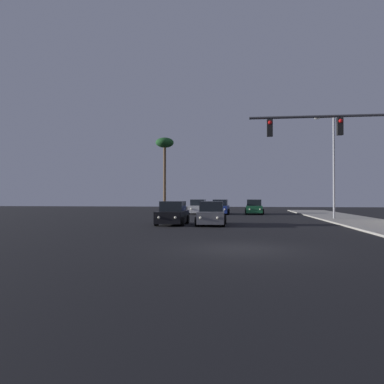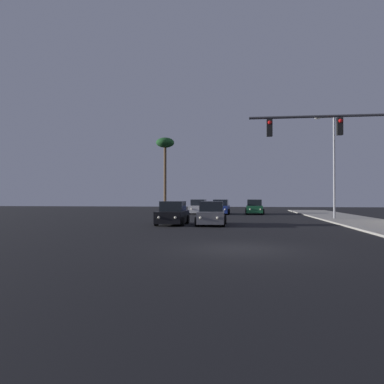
{
  "view_description": "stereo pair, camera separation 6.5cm",
  "coord_description": "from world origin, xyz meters",
  "px_view_note": "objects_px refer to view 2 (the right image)",
  "views": [
    {
      "loc": [
        -0.15,
        -14.56,
        2.01
      ],
      "look_at": [
        -3.31,
        11.6,
        2.34
      ],
      "focal_mm": 35.0,
      "sensor_mm": 36.0,
      "label": 1
    },
    {
      "loc": [
        -0.09,
        -14.55,
        2.01
      ],
      "look_at": [
        -3.31,
        11.6,
        2.34
      ],
      "focal_mm": 35.0,
      "sensor_mm": 36.0,
      "label": 2
    }
  ],
  "objects_px": {
    "traffic_light_mast": "(349,144)",
    "car_black": "(173,214)",
    "car_white": "(199,207)",
    "car_green": "(254,208)",
    "car_blue": "(221,208)",
    "car_grey": "(211,214)",
    "street_lamp": "(333,161)",
    "palm_tree_far": "(165,147)"
  },
  "relations": [
    {
      "from": "car_black",
      "to": "car_blue",
      "type": "distance_m",
      "value": 16.57
    },
    {
      "from": "car_white",
      "to": "palm_tree_far",
      "type": "distance_m",
      "value": 10.56
    },
    {
      "from": "street_lamp",
      "to": "palm_tree_far",
      "type": "xyz_separation_m",
      "value": [
        -17.78,
        14.69,
        3.43
      ]
    },
    {
      "from": "car_white",
      "to": "palm_tree_far",
      "type": "height_order",
      "value": "palm_tree_far"
    },
    {
      "from": "car_green",
      "to": "traffic_light_mast",
      "type": "height_order",
      "value": "traffic_light_mast"
    },
    {
      "from": "car_blue",
      "to": "palm_tree_far",
      "type": "bearing_deg",
      "value": -34.72
    },
    {
      "from": "car_green",
      "to": "palm_tree_far",
      "type": "relative_size",
      "value": 0.44
    },
    {
      "from": "street_lamp",
      "to": "palm_tree_far",
      "type": "bearing_deg",
      "value": 140.45
    },
    {
      "from": "palm_tree_far",
      "to": "car_grey",
      "type": "bearing_deg",
      "value": -70.82
    },
    {
      "from": "car_black",
      "to": "street_lamp",
      "type": "relative_size",
      "value": 0.48
    },
    {
      "from": "car_grey",
      "to": "street_lamp",
      "type": "height_order",
      "value": "street_lamp"
    },
    {
      "from": "car_white",
      "to": "car_green",
      "type": "distance_m",
      "value": 6.47
    },
    {
      "from": "car_white",
      "to": "car_black",
      "type": "height_order",
      "value": "same"
    },
    {
      "from": "traffic_light_mast",
      "to": "street_lamp",
      "type": "distance_m",
      "value": 13.89
    },
    {
      "from": "car_white",
      "to": "palm_tree_far",
      "type": "bearing_deg",
      "value": -43.63
    },
    {
      "from": "street_lamp",
      "to": "palm_tree_far",
      "type": "height_order",
      "value": "palm_tree_far"
    },
    {
      "from": "street_lamp",
      "to": "car_black",
      "type": "bearing_deg",
      "value": -150.23
    },
    {
      "from": "traffic_light_mast",
      "to": "car_black",
      "type": "bearing_deg",
      "value": 148.77
    },
    {
      "from": "car_blue",
      "to": "palm_tree_far",
      "type": "height_order",
      "value": "palm_tree_far"
    },
    {
      "from": "car_black",
      "to": "car_blue",
      "type": "bearing_deg",
      "value": -98.62
    },
    {
      "from": "car_black",
      "to": "car_grey",
      "type": "distance_m",
      "value": 2.79
    },
    {
      "from": "car_blue",
      "to": "palm_tree_far",
      "type": "xyz_separation_m",
      "value": [
        -7.61,
        5.7,
        7.78
      ]
    },
    {
      "from": "car_black",
      "to": "car_grey",
      "type": "height_order",
      "value": "same"
    },
    {
      "from": "car_grey",
      "to": "traffic_light_mast",
      "type": "bearing_deg",
      "value": 138.94
    },
    {
      "from": "car_green",
      "to": "street_lamp",
      "type": "height_order",
      "value": "street_lamp"
    },
    {
      "from": "street_lamp",
      "to": "palm_tree_far",
      "type": "relative_size",
      "value": 0.92
    },
    {
      "from": "car_white",
      "to": "car_green",
      "type": "xyz_separation_m",
      "value": [
        6.46,
        0.13,
        0.0
      ]
    },
    {
      "from": "car_black",
      "to": "car_green",
      "type": "bearing_deg",
      "value": -110.2
    },
    {
      "from": "car_black",
      "to": "car_white",
      "type": "bearing_deg",
      "value": -89.5
    },
    {
      "from": "car_blue",
      "to": "street_lamp",
      "type": "bearing_deg",
      "value": 140.68
    },
    {
      "from": "car_black",
      "to": "car_blue",
      "type": "height_order",
      "value": "same"
    },
    {
      "from": "car_white",
      "to": "car_blue",
      "type": "height_order",
      "value": "same"
    },
    {
      "from": "car_grey",
      "to": "car_black",
      "type": "bearing_deg",
      "value": -3.05
    },
    {
      "from": "car_green",
      "to": "car_blue",
      "type": "distance_m",
      "value": 3.91
    },
    {
      "from": "car_blue",
      "to": "traffic_light_mast",
      "type": "bearing_deg",
      "value": 110.84
    },
    {
      "from": "car_green",
      "to": "car_blue",
      "type": "xyz_separation_m",
      "value": [
        -3.84,
        -0.72,
        0.0
      ]
    },
    {
      "from": "car_grey",
      "to": "car_green",
      "type": "xyz_separation_m",
      "value": [
        3.75,
        17.14,
        0.0
      ]
    },
    {
      "from": "car_black",
      "to": "car_green",
      "type": "xyz_separation_m",
      "value": [
        6.54,
        17.07,
        0.0
      ]
    },
    {
      "from": "car_white",
      "to": "traffic_light_mast",
      "type": "height_order",
      "value": "traffic_light_mast"
    },
    {
      "from": "car_black",
      "to": "car_green",
      "type": "relative_size",
      "value": 1.0
    },
    {
      "from": "traffic_light_mast",
      "to": "street_lamp",
      "type": "height_order",
      "value": "street_lamp"
    },
    {
      "from": "car_grey",
      "to": "car_blue",
      "type": "bearing_deg",
      "value": -91.38
    }
  ]
}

